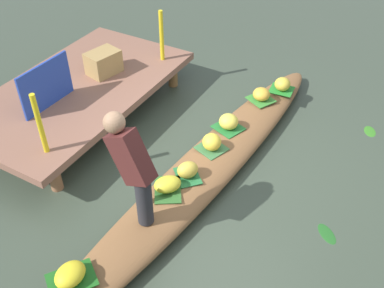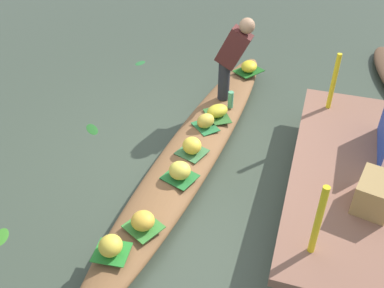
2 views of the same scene
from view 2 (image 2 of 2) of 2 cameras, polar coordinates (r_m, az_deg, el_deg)
name	(u,v)px [view 2 (image 2 of 2)]	position (r m, az deg, el deg)	size (l,w,h in m)	color
canal_water	(194,156)	(5.53, 0.31, -1.53)	(40.00, 40.00, 0.00)	#3B4638
dock_platform	(378,180)	(4.99, 23.21, -4.40)	(3.20, 1.80, 0.45)	#855947
vendor_boat	(194,148)	(5.45, 0.32, -0.53)	(5.31, 0.67, 0.25)	brown
leaf_mat_0	(205,127)	(5.60, 1.78, 2.28)	(0.34, 0.25, 0.01)	#266F39
banana_bunch_0	(206,121)	(5.55, 1.80, 3.06)	(0.24, 0.19, 0.19)	gold
leaf_mat_1	(180,177)	(4.84, -1.59, -4.34)	(0.34, 0.31, 0.01)	#247230
banana_bunch_1	(180,170)	(4.78, -1.61, -3.49)	(0.24, 0.24, 0.19)	#E6D049
leaf_mat_2	(192,152)	(5.18, -0.01, -1.06)	(0.31, 0.31, 0.01)	#3D7441
banana_bunch_2	(192,146)	(5.12, -0.01, -0.21)	(0.22, 0.24, 0.20)	yellow
leaf_mat_3	(217,116)	(5.82, 3.33, 3.71)	(0.41, 0.28, 0.01)	#306329
banana_bunch_3	(217,111)	(5.78, 3.35, 4.36)	(0.30, 0.22, 0.16)	gold
leaf_mat_4	(112,252)	(4.20, -10.47, -13.76)	(0.32, 0.29, 0.01)	#27842D
banana_bunch_4	(111,246)	(4.13, -10.62, -12.96)	(0.23, 0.22, 0.19)	gold
leaf_mat_5	(249,71)	(6.95, 7.43, 9.48)	(0.41, 0.31, 0.01)	#1C5D1C
banana_bunch_5	(249,66)	(6.91, 7.48, 10.05)	(0.30, 0.24, 0.16)	yellow
leaf_mat_6	(143,227)	(4.36, -6.38, -10.71)	(0.33, 0.30, 0.01)	#398432
banana_bunch_6	(143,221)	(4.29, -6.46, -9.96)	(0.23, 0.23, 0.17)	gold
vendor_person	(233,55)	(5.86, 5.37, 11.58)	(0.22, 0.50, 1.21)	#28282D
water_bottle	(231,100)	(5.96, 5.08, 5.81)	(0.08, 0.08, 0.24)	#55A771
railing_post_west	(334,82)	(5.69, 18.07, 7.77)	(0.06, 0.06, 0.75)	yellow
railing_post_east	(318,221)	(3.75, 16.21, -9.63)	(0.06, 0.06, 0.75)	yellow
produce_crate	(375,193)	(4.48, 22.82, -5.98)	(0.44, 0.32, 0.32)	#A2804B
drifting_plant_0	(1,237)	(4.98, -23.77, -11.07)	(0.24, 0.15, 0.01)	#377E23
drifting_plant_1	(92,129)	(6.14, -12.96, 1.92)	(0.29, 0.14, 0.01)	#215B21
drifting_plant_2	(140,63)	(7.72, -6.80, 10.50)	(0.21, 0.12, 0.01)	#266830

